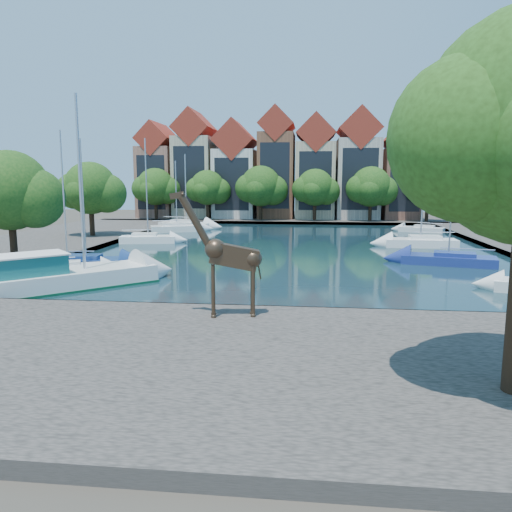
# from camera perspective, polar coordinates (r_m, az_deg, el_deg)

# --- Properties ---
(ground) EXTENTS (160.00, 160.00, 0.00)m
(ground) POSITION_cam_1_polar(r_m,az_deg,el_deg) (24.34, 2.49, -6.83)
(ground) COLOR #38332B
(ground) RESTS_ON ground
(water_basin) EXTENTS (38.00, 50.00, 0.08)m
(water_basin) POSITION_cam_1_polar(r_m,az_deg,el_deg) (47.86, 4.44, 0.96)
(water_basin) COLOR black
(water_basin) RESTS_ON ground
(near_quay) EXTENTS (50.00, 14.00, 0.50)m
(near_quay) POSITION_cam_1_polar(r_m,az_deg,el_deg) (17.63, 0.91, -12.16)
(near_quay) COLOR #524C47
(near_quay) RESTS_ON ground
(far_quay) EXTENTS (60.00, 16.00, 0.50)m
(far_quay) POSITION_cam_1_polar(r_m,az_deg,el_deg) (79.65, 5.24, 4.24)
(far_quay) COLOR #524C47
(far_quay) RESTS_ON ground
(left_quay) EXTENTS (14.00, 52.00, 0.50)m
(left_quay) POSITION_cam_1_polar(r_m,az_deg,el_deg) (54.68, -22.75, 1.50)
(left_quay) COLOR #524C47
(left_quay) RESTS_ON ground
(townhouse_west_end) EXTENTS (5.44, 9.18, 14.93)m
(townhouse_west_end) POSITION_cam_1_polar(r_m,az_deg,el_deg) (83.09, -10.97, 9.21)
(townhouse_west_end) COLOR #91624F
(townhouse_west_end) RESTS_ON far_quay
(townhouse_west_mid) EXTENTS (5.94, 9.18, 16.79)m
(townhouse_west_mid) POSITION_cam_1_polar(r_m,az_deg,el_deg) (81.53, -6.90, 9.93)
(townhouse_west_mid) COLOR #B4AA8A
(townhouse_west_mid) RESTS_ON far_quay
(townhouse_west_inner) EXTENTS (6.43, 9.18, 15.15)m
(townhouse_west_inner) POSITION_cam_1_polar(r_m,az_deg,el_deg) (80.29, -2.31, 9.37)
(townhouse_west_inner) COLOR silver
(townhouse_west_inner) RESTS_ON far_quay
(townhouse_center) EXTENTS (5.44, 9.18, 16.93)m
(townhouse_center) POSITION_cam_1_polar(r_m,az_deg,el_deg) (79.59, 2.39, 10.11)
(townhouse_center) COLOR brown
(townhouse_center) RESTS_ON far_quay
(townhouse_east_inner) EXTENTS (5.94, 9.18, 15.79)m
(townhouse_east_inner) POSITION_cam_1_polar(r_m,az_deg,el_deg) (79.38, 6.78, 9.60)
(townhouse_east_inner) COLOR #C2AE8A
(townhouse_east_inner) RESTS_ON far_quay
(townhouse_east_mid) EXTENTS (6.43, 9.18, 16.65)m
(townhouse_east_mid) POSITION_cam_1_polar(r_m,az_deg,el_deg) (79.69, 11.53, 9.75)
(townhouse_east_mid) COLOR #BCB0A1
(townhouse_east_mid) RESTS_ON far_quay
(townhouse_east_end) EXTENTS (5.44, 9.18, 14.43)m
(townhouse_east_end) POSITION_cam_1_polar(r_m,az_deg,el_deg) (80.51, 16.17, 8.86)
(townhouse_east_end) COLOR brown
(townhouse_east_end) RESTS_ON far_quay
(far_tree_far_west) EXTENTS (7.28, 5.60, 7.68)m
(far_tree_far_west) POSITION_cam_1_polar(r_m,az_deg,el_deg) (77.52, -11.35, 7.63)
(far_tree_far_west) COLOR #332114
(far_tree_far_west) RESTS_ON far_quay
(far_tree_west) EXTENTS (6.76, 5.20, 7.36)m
(far_tree_west) POSITION_cam_1_polar(r_m,az_deg,el_deg) (75.49, -5.51, 7.65)
(far_tree_west) COLOR #332114
(far_tree_west) RESTS_ON far_quay
(far_tree_mid_west) EXTENTS (7.80, 6.00, 8.00)m
(far_tree_mid_west) POSITION_cam_1_polar(r_m,az_deg,el_deg) (74.26, 0.61, 7.84)
(far_tree_mid_west) COLOR #332114
(far_tree_mid_west) RESTS_ON far_quay
(far_tree_mid_east) EXTENTS (7.02, 5.40, 7.52)m
(far_tree_mid_east) POSITION_cam_1_polar(r_m,az_deg,el_deg) (73.90, 6.84, 7.65)
(far_tree_mid_east) COLOR #332114
(far_tree_mid_east) RESTS_ON far_quay
(far_tree_east) EXTENTS (7.54, 5.80, 7.84)m
(far_tree_east) POSITION_cam_1_polar(r_m,az_deg,el_deg) (74.39, 13.08, 7.57)
(far_tree_east) COLOR #332114
(far_tree_east) RESTS_ON far_quay
(far_tree_far_east) EXTENTS (6.76, 5.20, 7.36)m
(far_tree_far_east) POSITION_cam_1_polar(r_m,az_deg,el_deg) (75.72, 19.13, 7.21)
(far_tree_far_east) COLOR #332114
(far_tree_far_east) RESTS_ON far_quay
(side_tree_left_near) EXTENTS (7.80, 6.00, 8.20)m
(side_tree_left_near) POSITION_cam_1_polar(r_m,az_deg,el_deg) (41.91, -26.20, 6.46)
(side_tree_left_near) COLOR #332114
(side_tree_left_near) RESTS_ON left_quay
(side_tree_left_far) EXTENTS (7.28, 5.60, 7.88)m
(side_tree_left_far) POSITION_cam_1_polar(r_m,az_deg,el_deg) (56.49, -18.32, 7.18)
(side_tree_left_far) COLOR #332114
(side_tree_left_far) RESTS_ON left_quay
(giraffe_statue) EXTENTS (3.87, 1.12, 5.54)m
(giraffe_statue) POSITION_cam_1_polar(r_m,az_deg,el_deg) (21.91, -3.32, 0.04)
(giraffe_statue) COLOR #3B2B1D
(giraffe_statue) RESTS_ON near_quay
(motorsailer) EXTENTS (9.89, 9.70, 11.37)m
(motorsailer) POSITION_cam_1_polar(r_m,az_deg,el_deg) (31.57, -21.75, -2.05)
(motorsailer) COLOR silver
(motorsailer) RESTS_ON water_basin
(sailboat_left_a) EXTENTS (5.61, 3.91, 9.67)m
(sailboat_left_a) POSITION_cam_1_polar(r_m,az_deg,el_deg) (36.50, -20.71, -1.19)
(sailboat_left_a) COLOR silver
(sailboat_left_a) RESTS_ON water_basin
(sailboat_left_b) EXTENTS (6.79, 3.07, 9.34)m
(sailboat_left_b) POSITION_cam_1_polar(r_m,az_deg,el_deg) (39.02, -18.83, -0.50)
(sailboat_left_b) COLOR navy
(sailboat_left_b) RESTS_ON water_basin
(sailboat_left_c) EXTENTS (5.80, 2.95, 10.48)m
(sailboat_left_c) POSITION_cam_1_polar(r_m,az_deg,el_deg) (52.06, -12.23, 2.10)
(sailboat_left_c) COLOR white
(sailboat_left_c) RESTS_ON water_basin
(sailboat_left_d) EXTENTS (6.70, 4.33, 8.65)m
(sailboat_left_d) POSITION_cam_1_polar(r_m,az_deg,el_deg) (62.55, -9.03, 3.29)
(sailboat_left_d) COLOR white
(sailboat_left_d) RESTS_ON water_basin
(sailboat_left_e) EXTENTS (7.46, 3.81, 9.68)m
(sailboat_left_e) POSITION_cam_1_polar(r_m,az_deg,el_deg) (67.10, -7.96, 3.70)
(sailboat_left_e) COLOR silver
(sailboat_left_e) RESTS_ON water_basin
(sailboat_right_b) EXTENTS (7.19, 3.97, 10.17)m
(sailboat_right_b) POSITION_cam_1_polar(r_m,az_deg,el_deg) (40.77, 21.13, -0.19)
(sailboat_right_b) COLOR navy
(sailboat_right_b) RESTS_ON water_basin
(sailboat_right_c) EXTENTS (6.70, 2.42, 11.27)m
(sailboat_right_c) POSITION_cam_1_polar(r_m,az_deg,el_deg) (50.41, 18.28, 1.68)
(sailboat_right_c) COLOR white
(sailboat_right_c) RESTS_ON water_basin
(sailboat_right_d) EXTENTS (5.53, 3.78, 8.10)m
(sailboat_right_d) POSITION_cam_1_polar(r_m,az_deg,el_deg) (64.48, 18.40, 3.02)
(sailboat_right_d) COLOR silver
(sailboat_right_d) RESTS_ON water_basin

